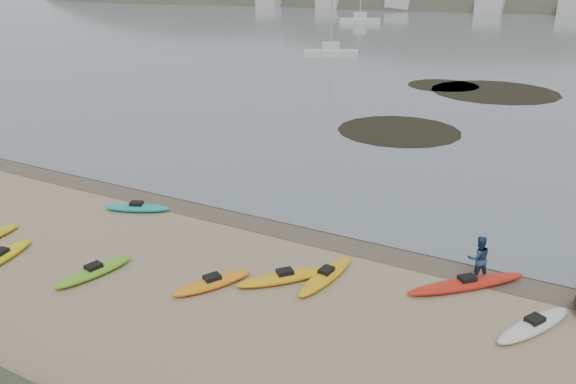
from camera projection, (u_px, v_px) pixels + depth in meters
The scene contains 6 objects.
ground at pixel (288, 224), 24.24m from camera, with size 600.00×600.00×0.00m, color tan.
wet_sand at pixel (285, 227), 23.99m from camera, with size 60.00×60.00×0.00m, color brown.
kayaks at pixel (230, 267), 20.37m from camera, with size 21.64×9.81×0.34m.
person_east at pixel (478, 258), 19.59m from camera, with size 0.81×0.63×1.67m, color navy.
kelp_mats at pixel (462, 100), 48.00m from camera, with size 13.89×27.13×0.04m.
moored_boats at pixel (554, 37), 90.58m from camera, with size 87.89×76.44×1.21m.
Camera 1 is at (10.53, -19.39, 10.13)m, focal length 35.00 mm.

